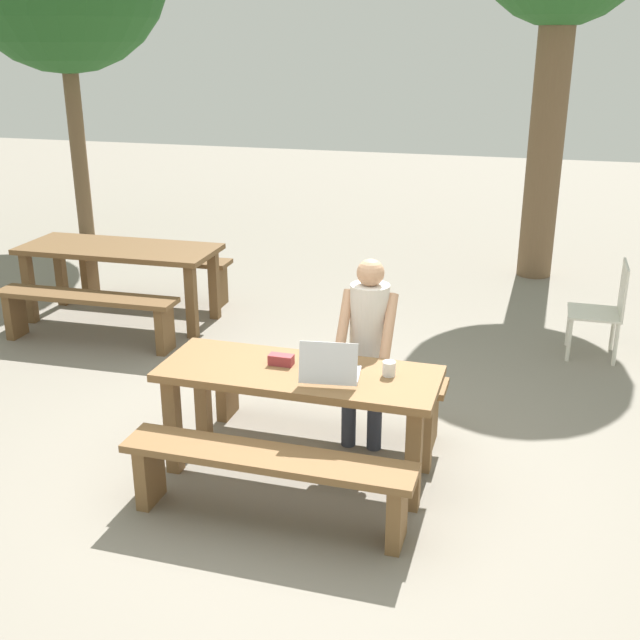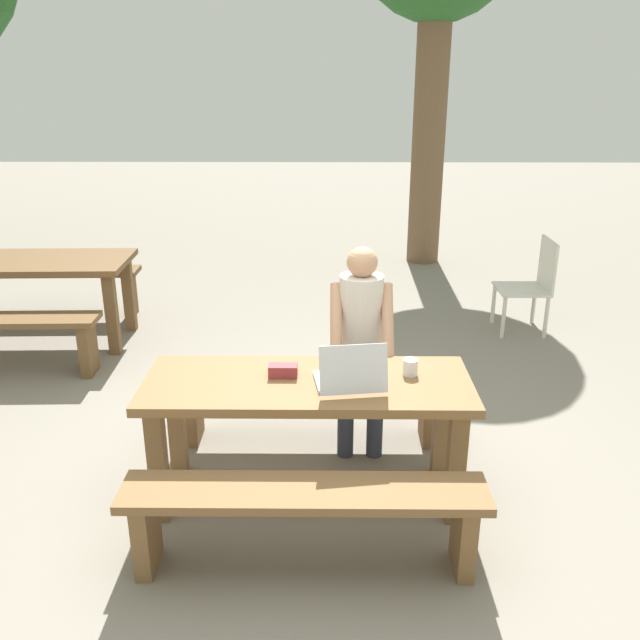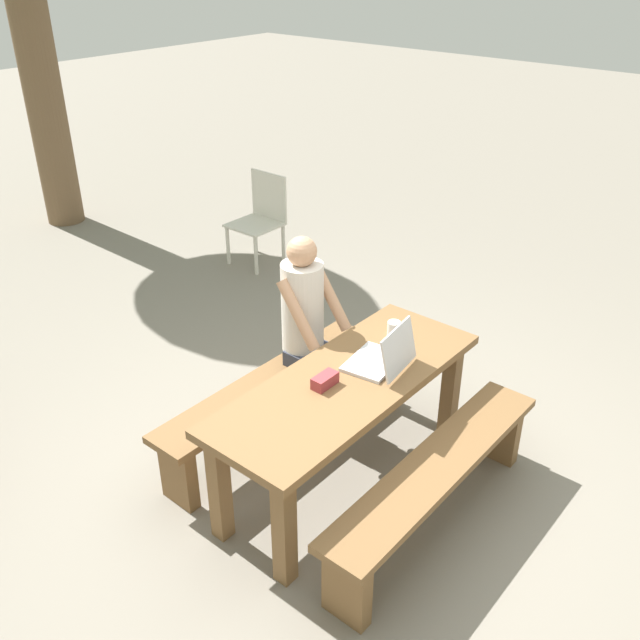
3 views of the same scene
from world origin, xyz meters
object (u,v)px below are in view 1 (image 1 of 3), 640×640
(picnic_table_front, at_px, (299,388))
(small_pouch, at_px, (281,360))
(coffee_mug, at_px, (389,369))
(plastic_chair, at_px, (605,308))
(person_seated, at_px, (368,340))
(picnic_table_mid, at_px, (120,258))
(laptop, at_px, (330,369))

(picnic_table_front, height_order, small_pouch, small_pouch)
(coffee_mug, bearing_deg, plastic_chair, 60.72)
(plastic_chair, bearing_deg, person_seated, -39.19)
(person_seated, relative_size, picnic_table_mid, 0.66)
(laptop, distance_m, small_pouch, 0.38)
(coffee_mug, relative_size, picnic_table_mid, 0.05)
(picnic_table_front, relative_size, plastic_chair, 2.04)
(plastic_chair, bearing_deg, picnic_table_front, -37.25)
(small_pouch, distance_m, person_seated, 0.67)
(small_pouch, bearing_deg, person_seated, 48.80)
(plastic_chair, distance_m, picnic_table_mid, 4.53)
(coffee_mug, height_order, person_seated, person_seated)
(picnic_table_front, height_order, person_seated, person_seated)
(laptop, height_order, picnic_table_mid, laptop)
(coffee_mug, height_order, picnic_table_mid, coffee_mug)
(small_pouch, xyz_separation_m, picnic_table_mid, (-2.42, 2.20, -0.10))
(coffee_mug, distance_m, person_seated, 0.54)
(coffee_mug, distance_m, plastic_chair, 2.89)
(picnic_table_front, relative_size, coffee_mug, 19.39)
(small_pouch, xyz_separation_m, plastic_chair, (2.09, 2.54, -0.29))
(small_pouch, distance_m, plastic_chair, 3.30)
(laptop, distance_m, person_seated, 0.64)
(laptop, xyz_separation_m, coffee_mug, (0.33, 0.16, -0.02))
(picnic_table_front, xyz_separation_m, person_seated, (0.31, 0.56, 0.15))
(small_pouch, relative_size, person_seated, 0.12)
(plastic_chair, bearing_deg, laptop, -33.18)
(laptop, distance_m, picnic_table_mid, 3.63)
(laptop, bearing_deg, picnic_table_mid, -48.10)
(picnic_table_front, distance_m, small_pouch, 0.21)
(laptop, bearing_deg, plastic_chair, -131.20)
(coffee_mug, xyz_separation_m, person_seated, (-0.24, 0.48, -0.02))
(laptop, relative_size, coffee_mug, 4.29)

